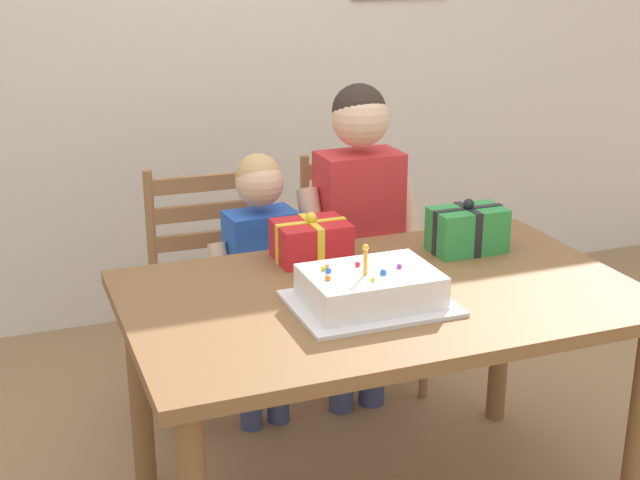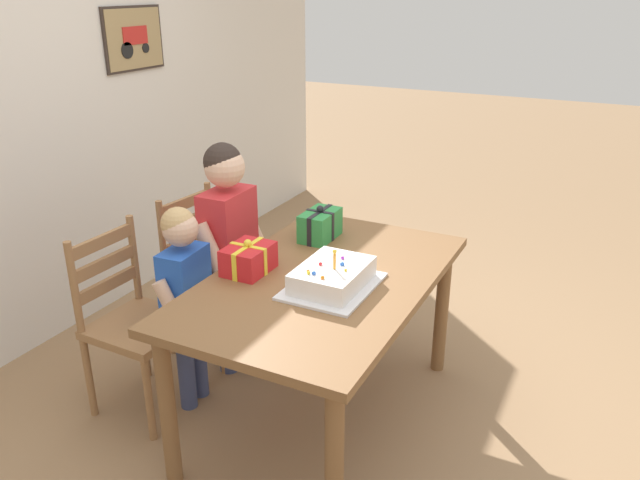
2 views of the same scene
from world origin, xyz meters
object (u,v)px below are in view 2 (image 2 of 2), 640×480
at_px(chair_right, 210,273).
at_px(dining_table, 323,296).
at_px(gift_box_red_large, 248,259).
at_px(child_younger, 186,289).
at_px(birthday_cake, 332,277).
at_px(gift_box_beside_cake, 320,225).
at_px(chair_left, 134,321).
at_px(child_older, 229,237).

bearing_deg(chair_right, dining_table, -109.68).
xyz_separation_m(gift_box_red_large, child_younger, (-0.07, 0.32, -0.19)).
bearing_deg(birthday_cake, child_younger, 97.41).
height_order(gift_box_beside_cake, chair_left, gift_box_beside_cake).
bearing_deg(gift_box_red_large, child_younger, 102.55).
bearing_deg(dining_table, child_younger, 104.96).
relative_size(dining_table, child_younger, 1.43).
bearing_deg(chair_left, gift_box_red_large, -69.35).
relative_size(gift_box_red_large, child_younger, 0.22).
relative_size(birthday_cake, child_younger, 0.42).
relative_size(child_older, child_younger, 1.21).
height_order(chair_left, chair_right, same).
distance_m(gift_box_beside_cake, child_younger, 0.74).
bearing_deg(child_older, chair_left, 156.18).
distance_m(gift_box_red_large, chair_right, 0.76).
distance_m(dining_table, child_younger, 0.66).
bearing_deg(gift_box_red_large, chair_right, 52.71).
bearing_deg(chair_right, child_older, -115.94).
bearing_deg(gift_box_red_large, birthday_cake, -86.65).
height_order(chair_left, child_younger, child_younger).
relative_size(gift_box_beside_cake, child_younger, 0.23).
bearing_deg(chair_right, child_younger, -155.18).
distance_m(gift_box_red_large, child_older, 0.44).
xyz_separation_m(dining_table, gift_box_red_large, (-0.10, 0.32, 0.16)).
bearing_deg(child_older, chair_right, 64.06).
distance_m(gift_box_red_large, chair_left, 0.67).
bearing_deg(child_older, dining_table, -107.38).
xyz_separation_m(gift_box_red_large, chair_right, (0.41, 0.54, -0.35)).
relative_size(birthday_cake, chair_right, 0.48).
xyz_separation_m(dining_table, gift_box_beside_cake, (0.40, 0.22, 0.17)).
bearing_deg(chair_right, chair_left, 179.99).
height_order(dining_table, birthday_cake, birthday_cake).
bearing_deg(dining_table, gift_box_beside_cake, 28.37).
distance_m(gift_box_beside_cake, chair_right, 0.75).
relative_size(gift_box_beside_cake, chair_right, 0.26).
xyz_separation_m(gift_box_beside_cake, child_younger, (-0.57, 0.42, -0.20)).
xyz_separation_m(birthday_cake, child_older, (0.28, 0.72, -0.05)).
xyz_separation_m(gift_box_beside_cake, child_older, (-0.20, 0.42, -0.07)).
distance_m(dining_table, birthday_cake, 0.19).
bearing_deg(gift_box_red_large, child_older, 46.30).
bearing_deg(child_younger, dining_table, -75.04).
distance_m(chair_right, child_older, 0.38).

